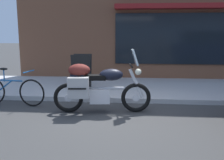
# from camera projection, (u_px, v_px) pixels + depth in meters

# --- Properties ---
(ground_plane) EXTENTS (80.00, 80.00, 0.00)m
(ground_plane) POSITION_uv_depth(u_px,v_px,m) (115.00, 117.00, 5.51)
(ground_plane) COLOR #363636
(touring_motorcycle) EXTENTS (2.17, 0.81, 1.41)m
(touring_motorcycle) POSITION_uv_depth(u_px,v_px,m) (96.00, 86.00, 5.69)
(touring_motorcycle) COLOR black
(touring_motorcycle) RESTS_ON ground_plane
(parked_bicycle) EXTENTS (1.72, 0.48, 0.92)m
(parked_bicycle) POSITION_uv_depth(u_px,v_px,m) (12.00, 90.00, 6.34)
(parked_bicycle) COLOR black
(parked_bicycle) RESTS_ON ground_plane
(sandwich_board_sign) EXTENTS (0.55, 0.43, 1.01)m
(sandwich_board_sign) POSITION_uv_depth(u_px,v_px,m) (82.00, 71.00, 7.69)
(sandwich_board_sign) COLOR black
(sandwich_board_sign) RESTS_ON sidewalk_curb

